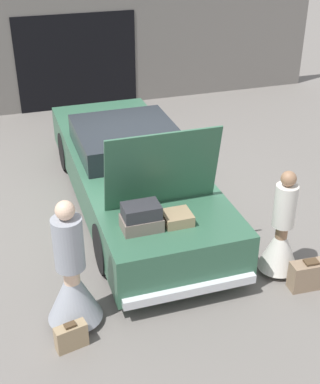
{
  "coord_description": "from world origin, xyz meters",
  "views": [
    {
      "loc": [
        -1.93,
        -7.48,
        4.56
      ],
      "look_at": [
        0.0,
        -1.47,
        1.01
      ],
      "focal_mm": 50.0,
      "sensor_mm": 36.0,
      "label": 1
    }
  ],
  "objects_px": {
    "person_right": "(281,237)",
    "person_left": "(72,282)",
    "car": "(132,172)",
    "suitcase_beside_right_person": "(309,275)",
    "suitcase_beside_left_person": "(71,336)"
  },
  "relations": [
    {
      "from": "person_left",
      "to": "suitcase_beside_right_person",
      "type": "bearing_deg",
      "value": 94.46
    },
    {
      "from": "suitcase_beside_left_person",
      "to": "suitcase_beside_right_person",
      "type": "height_order",
      "value": "suitcase_beside_right_person"
    },
    {
      "from": "suitcase_beside_right_person",
      "to": "person_right",
      "type": "bearing_deg",
      "value": 116.11
    },
    {
      "from": "person_right",
      "to": "person_left",
      "type": "bearing_deg",
      "value": 78.84
    },
    {
      "from": "person_left",
      "to": "person_right",
      "type": "height_order",
      "value": "person_left"
    },
    {
      "from": "car",
      "to": "suitcase_beside_right_person",
      "type": "xyz_separation_m",
      "value": [
        1.62,
        -2.8,
        -0.39
      ]
    },
    {
      "from": "car",
      "to": "suitcase_beside_left_person",
      "type": "distance_m",
      "value": 3.32
    },
    {
      "from": "car",
      "to": "person_right",
      "type": "distance_m",
      "value": 2.75
    },
    {
      "from": "suitcase_beside_left_person",
      "to": "person_right",
      "type": "bearing_deg",
      "value": 10.67
    },
    {
      "from": "person_left",
      "to": "suitcase_beside_right_person",
      "type": "distance_m",
      "value": 3.07
    },
    {
      "from": "car",
      "to": "suitcase_beside_left_person",
      "type": "relative_size",
      "value": 13.94
    },
    {
      "from": "person_left",
      "to": "suitcase_beside_right_person",
      "type": "relative_size",
      "value": 3.19
    },
    {
      "from": "car",
      "to": "person_right",
      "type": "xyz_separation_m",
      "value": [
        1.41,
        -2.36,
        -0.04
      ]
    },
    {
      "from": "car",
      "to": "person_left",
      "type": "height_order",
      "value": "car"
    },
    {
      "from": "suitcase_beside_right_person",
      "to": "car",
      "type": "bearing_deg",
      "value": 120.08
    }
  ]
}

